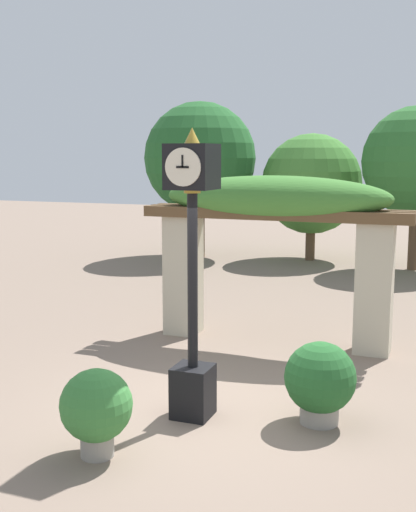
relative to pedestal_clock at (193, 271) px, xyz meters
The scene contains 6 objects.
ground_plane 1.78m from the pedestal_clock, 75.30° to the left, with size 60.00×60.00×0.00m, color #7F6B5B.
pedestal_clock is the anchor object (origin of this frame).
pergola 3.37m from the pedestal_clock, 88.80° to the left, with size 4.40×1.15×2.77m.
potted_plant_near_left 1.88m from the pedestal_clock, 112.18° to the right, with size 0.75×0.75×0.93m.
potted_plant_near_right 1.94m from the pedestal_clock, 13.28° to the left, with size 0.83×0.83×0.97m.
tree_line 11.65m from the pedestal_clock, 87.94° to the left, with size 12.71×3.81×4.71m.
Camera 1 is at (2.70, -7.01, 3.08)m, focal length 45.00 mm.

